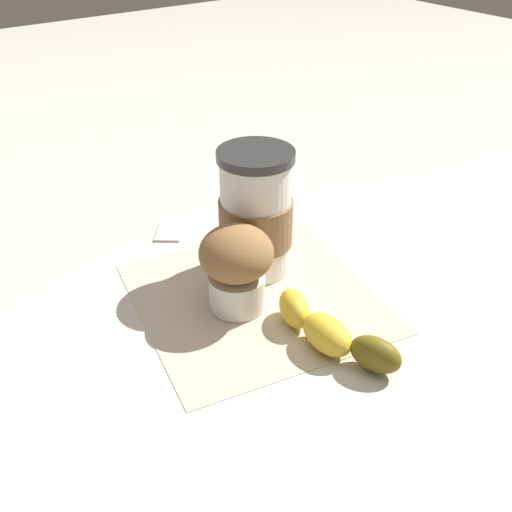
# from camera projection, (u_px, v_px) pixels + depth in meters

# --- Properties ---
(ground_plane) EXTENTS (3.00, 3.00, 0.00)m
(ground_plane) POSITION_uv_depth(u_px,v_px,m) (256.00, 298.00, 0.66)
(ground_plane) COLOR beige
(paper_napkin) EXTENTS (0.29, 0.29, 0.00)m
(paper_napkin) POSITION_uv_depth(u_px,v_px,m) (256.00, 298.00, 0.66)
(paper_napkin) COLOR beige
(paper_napkin) RESTS_ON ground_plane
(coffee_cup) EXTENTS (0.08, 0.08, 0.15)m
(coffee_cup) POSITION_uv_depth(u_px,v_px,m) (256.00, 215.00, 0.67)
(coffee_cup) COLOR silver
(coffee_cup) RESTS_ON paper_napkin
(muffin) EXTENTS (0.08, 0.08, 0.10)m
(muffin) POSITION_uv_depth(u_px,v_px,m) (234.00, 263.00, 0.62)
(muffin) COLOR white
(muffin) RESTS_ON paper_napkin
(banana) EXTENTS (0.16, 0.06, 0.04)m
(banana) POSITION_uv_depth(u_px,v_px,m) (330.00, 332.00, 0.58)
(banana) COLOR gold
(banana) RESTS_ON paper_napkin
(sugar_packet) EXTENTS (0.06, 0.06, 0.01)m
(sugar_packet) POSITION_uv_depth(u_px,v_px,m) (170.00, 230.00, 0.78)
(sugar_packet) COLOR white
(sugar_packet) RESTS_ON ground_plane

